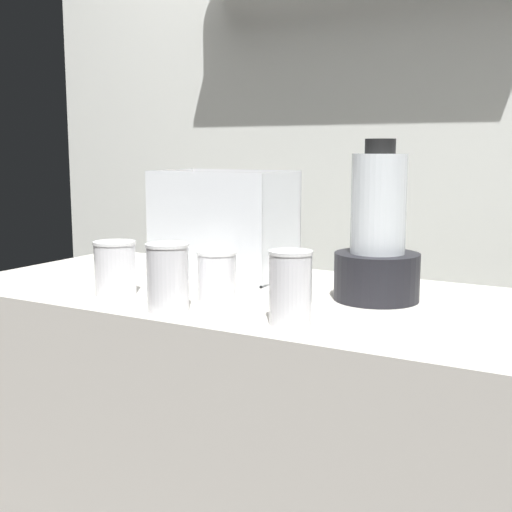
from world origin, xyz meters
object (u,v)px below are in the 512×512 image
Objects in this scene: carrot_display_bin at (224,243)px; juice_cup_orange_right at (290,292)px; juice_cup_mango_far_left at (115,270)px; juice_cup_orange_middle at (217,278)px; juice_cup_pomegranate_left at (168,282)px; blender_pitcher at (378,242)px.

carrot_display_bin reaches higher than juice_cup_orange_right.
juice_cup_mango_far_left is 0.24m from juice_cup_orange_middle.
carrot_display_bin is 0.31m from juice_cup_orange_middle.
juice_cup_mango_far_left is 0.88× the size of juice_cup_pomegranate_left.
juice_cup_pomegranate_left is at bearing -18.35° from juice_cup_mango_far_left.
juice_cup_pomegranate_left reaches higher than juice_cup_orange_middle.
juice_cup_orange_middle is (0.04, 0.11, -0.01)m from juice_cup_pomegranate_left.
carrot_display_bin is 0.44m from blender_pitcher.
blender_pitcher is (0.43, -0.08, 0.04)m from carrot_display_bin.
juice_cup_pomegranate_left is (0.19, -0.06, 0.00)m from juice_cup_mango_far_left.
juice_cup_orange_right is (0.45, -0.04, 0.01)m from juice_cup_mango_far_left.
juice_cup_pomegranate_left is at bearing -174.67° from juice_cup_orange_right.
juice_cup_mango_far_left is (-0.51, -0.23, -0.07)m from blender_pitcher.
juice_cup_orange_right is (0.26, 0.02, 0.00)m from juice_cup_pomegranate_left.
juice_cup_orange_middle is (0.15, -0.27, -0.03)m from carrot_display_bin.
juice_cup_pomegranate_left is at bearing -110.12° from juice_cup_orange_middle.
carrot_display_bin is 0.40m from juice_cup_pomegranate_left.
carrot_display_bin is at bearing 135.88° from juice_cup_orange_right.
blender_pitcher is 2.85× the size of juice_cup_mango_far_left.
juice_cup_mango_far_left is at bearing -104.22° from carrot_display_bin.
juice_cup_orange_middle is 0.79× the size of juice_cup_orange_right.
blender_pitcher is 0.44m from juice_cup_pomegranate_left.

